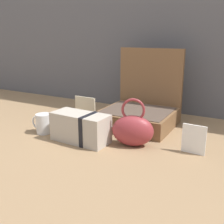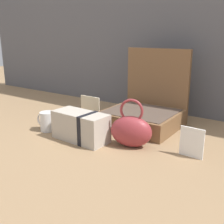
{
  "view_description": "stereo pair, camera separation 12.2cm",
  "coord_description": "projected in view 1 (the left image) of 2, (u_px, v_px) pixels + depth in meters",
  "views": [
    {
      "loc": [
        0.59,
        -1.05,
        0.47
      ],
      "look_at": [
        0.03,
        -0.02,
        0.13
      ],
      "focal_mm": 43.82,
      "sensor_mm": 36.0,
      "label": 1
    },
    {
      "loc": [
        0.69,
        -0.98,
        0.47
      ],
      "look_at": [
        0.03,
        -0.02,
        0.13
      ],
      "focal_mm": 43.82,
      "sensor_mm": 36.0,
      "label": 2
    }
  ],
  "objects": [
    {
      "name": "coffee_mug",
      "position": [
        43.0,
        123.0,
        1.33
      ],
      "size": [
        0.11,
        0.07,
        0.1
      ],
      "color": "silver",
      "rests_on": "ground_plane"
    },
    {
      "name": "ground_plane",
      "position": [
        109.0,
        137.0,
        1.28
      ],
      "size": [
        6.0,
        6.0,
        0.0
      ],
      "primitive_type": "plane",
      "color": "#8C6D4C"
    },
    {
      "name": "poster_card_right",
      "position": [
        85.0,
        110.0,
        1.46
      ],
      "size": [
        0.13,
        0.01,
        0.15
      ],
      "primitive_type": "cube",
      "rotation": [
        0.0,
        0.0,
        -0.03
      ],
      "color": "beige",
      "rests_on": "ground_plane"
    },
    {
      "name": "info_card_left",
      "position": [
        194.0,
        139.0,
        1.09
      ],
      "size": [
        0.1,
        0.01,
        0.12
      ],
      "primitive_type": "cube",
      "rotation": [
        0.0,
        0.0,
        -0.05
      ],
      "color": "white",
      "rests_on": "ground_plane"
    },
    {
      "name": "teal_pouch_handbag",
      "position": [
        133.0,
        130.0,
        1.17
      ],
      "size": [
        0.2,
        0.14,
        0.21
      ],
      "color": "maroon",
      "rests_on": "ground_plane"
    },
    {
      "name": "cream_toiletry_bag",
      "position": [
        81.0,
        128.0,
        1.22
      ],
      "size": [
        0.27,
        0.13,
        0.13
      ],
      "color": "#B2A899",
      "rests_on": "ground_plane"
    },
    {
      "name": "open_suitcase",
      "position": [
        141.0,
        109.0,
        1.45
      ],
      "size": [
        0.36,
        0.34,
        0.39
      ],
      "color": "brown",
      "rests_on": "ground_plane"
    }
  ]
}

